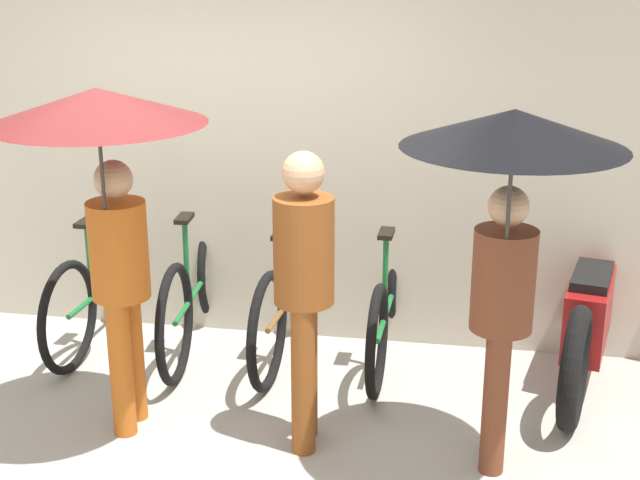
# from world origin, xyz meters

# --- Properties ---
(ground_plane) EXTENTS (30.00, 30.00, 0.00)m
(ground_plane) POSITION_xyz_m (0.00, 0.00, 0.00)
(ground_plane) COLOR #9E998E
(back_wall) EXTENTS (11.25, 0.12, 2.34)m
(back_wall) POSITION_xyz_m (0.00, 1.77, 1.17)
(back_wall) COLOR #B2A893
(back_wall) RESTS_ON ground
(parked_bicycle_0) EXTENTS (0.44, 1.80, 1.05)m
(parked_bicycle_0) POSITION_xyz_m (-0.99, 1.45, 0.39)
(parked_bicycle_0) COLOR black
(parked_bicycle_0) RESTS_ON ground
(parked_bicycle_1) EXTENTS (0.44, 1.87, 1.07)m
(parked_bicycle_1) POSITION_xyz_m (-0.33, 1.44, 0.40)
(parked_bicycle_1) COLOR black
(parked_bicycle_1) RESTS_ON ground
(parked_bicycle_2) EXTENTS (0.44, 1.83, 0.99)m
(parked_bicycle_2) POSITION_xyz_m (0.33, 1.44, 0.39)
(parked_bicycle_2) COLOR black
(parked_bicycle_2) RESTS_ON ground
(parked_bicycle_3) EXTENTS (0.44, 1.80, 1.00)m
(parked_bicycle_3) POSITION_xyz_m (0.99, 1.47, 0.37)
(parked_bicycle_3) COLOR black
(parked_bicycle_3) RESTS_ON ground
(pedestrian_leading) EXTENTS (1.11, 1.11, 1.97)m
(pedestrian_leading) POSITION_xyz_m (-0.37, 0.20, 1.60)
(pedestrian_leading) COLOR #B25619
(pedestrian_leading) RESTS_ON ground
(pedestrian_center) EXTENTS (0.32, 0.32, 1.66)m
(pedestrian_center) POSITION_xyz_m (0.65, 0.29, 0.97)
(pedestrian_center) COLOR brown
(pedestrian_center) RESTS_ON ground
(pedestrian_trailing) EXTENTS (1.06, 1.06, 1.93)m
(pedestrian_trailing) POSITION_xyz_m (1.67, 0.17, 1.55)
(pedestrian_trailing) COLOR brown
(pedestrian_trailing) RESTS_ON ground
(motorcycle) EXTENTS (0.69, 2.02, 0.93)m
(motorcycle) POSITION_xyz_m (2.26, 1.37, 0.41)
(motorcycle) COLOR black
(motorcycle) RESTS_ON ground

